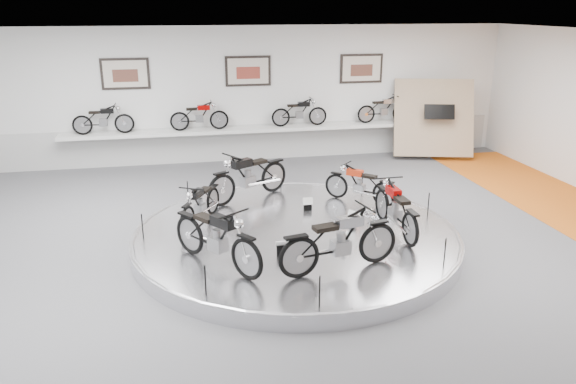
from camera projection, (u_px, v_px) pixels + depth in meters
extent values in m
plane|color=#515153|center=(299.00, 251.00, 10.90)|extent=(16.00, 16.00, 0.00)
plane|color=white|center=(301.00, 38.00, 9.64)|extent=(16.00, 16.00, 0.00)
plane|color=white|center=(248.00, 95.00, 16.77)|extent=(16.00, 0.00, 16.00)
cube|color=#BCBCBA|center=(250.00, 142.00, 17.21)|extent=(15.68, 0.04, 1.10)
cylinder|color=silver|center=(296.00, 238.00, 11.13)|extent=(6.40, 6.40, 0.30)
torus|color=#B2B2BA|center=(296.00, 232.00, 11.09)|extent=(6.40, 6.40, 0.10)
cube|color=silver|center=(251.00, 130.00, 16.81)|extent=(11.00, 0.55, 0.10)
cube|color=beige|center=(125.00, 74.00, 15.85)|extent=(1.35, 0.06, 0.88)
cube|color=beige|center=(248.00, 71.00, 16.52)|extent=(1.35, 0.06, 0.88)
cube|color=beige|center=(361.00, 69.00, 17.18)|extent=(1.35, 0.06, 0.88)
cube|color=tan|center=(434.00, 118.00, 17.24)|extent=(2.56, 1.52, 2.30)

